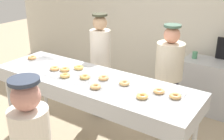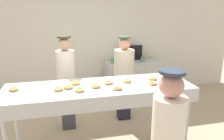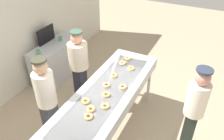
{
  "view_description": "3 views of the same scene",
  "coord_description": "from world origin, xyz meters",
  "views": [
    {
      "loc": [
        1.94,
        -2.42,
        2.4
      ],
      "look_at": [
        0.22,
        0.13,
        1.17
      ],
      "focal_mm": 44.22,
      "sensor_mm": 36.0,
      "label": 1
    },
    {
      "loc": [
        -0.51,
        -2.96,
        2.14
      ],
      "look_at": [
        0.18,
        -0.01,
        1.29
      ],
      "focal_mm": 35.78,
      "sensor_mm": 36.0,
      "label": 2
    },
    {
      "loc": [
        -2.38,
        -1.3,
        3.31
      ],
      "look_at": [
        0.36,
        0.07,
        1.23
      ],
      "focal_mm": 36.55,
      "sensor_mm": 36.0,
      "label": 3
    }
  ],
  "objects": [
    {
      "name": "glazed_donut_4",
      "position": [
        -1.16,
        0.08,
        1.08
      ],
      "size": [
        0.16,
        0.16,
        0.04
      ],
      "primitive_type": "torus",
      "rotation": [
        0.0,
        0.0,
        2.84
      ],
      "color": "#EFA962",
      "rests_on": "fryer_conveyor"
    },
    {
      "name": "glazed_donut_0",
      "position": [
        -0.06,
        -0.05,
        1.08
      ],
      "size": [
        0.17,
        0.17,
        0.04
      ],
      "primitive_type": "torus",
      "rotation": [
        0.0,
        0.0,
        0.46
      ],
      "color": "#DCAF5E",
      "rests_on": "fryer_conveyor"
    },
    {
      "name": "back_wall",
      "position": [
        0.0,
        2.4,
        1.47
      ],
      "size": [
        8.0,
        0.12,
        2.94
      ],
      "primitive_type": "cube",
      "color": "silver",
      "rests_on": "ground"
    },
    {
      "name": "fryer_conveyor",
      "position": [
        0.0,
        0.0,
        0.96
      ],
      "size": [
        2.68,
        0.82,
        1.06
      ],
      "color": "#B7BABF",
      "rests_on": "ground"
    },
    {
      "name": "glazed_donut_5",
      "position": [
        0.86,
        0.1,
        1.08
      ],
      "size": [
        0.16,
        0.16,
        0.04
      ],
      "primitive_type": "torus",
      "rotation": [
        0.0,
        0.0,
        1.19
      ],
      "color": "#EFB46F",
      "rests_on": "fryer_conveyor"
    },
    {
      "name": "glazed_donut_8",
      "position": [
        0.14,
        0.06,
        1.08
      ],
      "size": [
        0.17,
        0.17,
        0.04
      ],
      "primitive_type": "torus",
      "rotation": [
        0.0,
        0.0,
        0.51
      ],
      "color": "#E5AA69",
      "rests_on": "fryer_conveyor"
    },
    {
      "name": "paper_cup_0",
      "position": [
        0.65,
        1.95,
        0.93
      ],
      "size": [
        0.08,
        0.08,
        0.11
      ],
      "primitive_type": "cylinder",
      "color": "#4C8C66",
      "rests_on": "prep_counter"
    },
    {
      "name": "glazed_donut_7",
      "position": [
        -0.57,
        -0.05,
        1.08
      ],
      "size": [
        0.17,
        0.17,
        0.04
      ],
      "primitive_type": "torus",
      "rotation": [
        0.0,
        0.0,
        0.98
      ],
      "color": "#EEAE65",
      "rests_on": "fryer_conveyor"
    },
    {
      "name": "menu_display",
      "position": [
        1.19,
        2.17,
        1.06
      ],
      "size": [
        0.52,
        0.04,
        0.36
      ],
      "primitive_type": "cube",
      "color": "black",
      "rests_on": "prep_counter"
    },
    {
      "name": "paper_cup_1",
      "position": [
        1.38,
        1.93,
        0.93
      ],
      "size": [
        0.08,
        0.08,
        0.11
      ],
      "primitive_type": "cylinder",
      "color": "#4C8C66",
      "rests_on": "prep_counter"
    },
    {
      "name": "prep_counter",
      "position": [
        1.19,
        1.95,
        0.44
      ],
      "size": [
        1.38,
        0.53,
        0.88
      ],
      "primitive_type": "cube",
      "color": "#B7BABF",
      "rests_on": "ground"
    },
    {
      "name": "glazed_donut_9",
      "position": [
        0.21,
        -0.19,
        1.08
      ],
      "size": [
        0.16,
        0.16,
        0.04
      ],
      "primitive_type": "torus",
      "rotation": [
        0.0,
        0.0,
        1.96
      ],
      "color": "#E2AB69",
      "rests_on": "fryer_conveyor"
    },
    {
      "name": "worker_assistant",
      "position": [
        -0.44,
        0.8,
        0.94
      ],
      "size": [
        0.31,
        0.31,
        1.68
      ],
      "rotation": [
        0.0,
        0.0,
        3.33
      ],
      "color": "#3B3F4A",
      "rests_on": "ground"
    },
    {
      "name": "glazed_donut_10",
      "position": [
        0.76,
        -0.11,
        1.08
      ],
      "size": [
        0.14,
        0.14,
        0.04
      ],
      "primitive_type": "torus",
      "rotation": [
        0.0,
        0.0,
        1.7
      ],
      "color": "#EEB65C",
      "rests_on": "fryer_conveyor"
    },
    {
      "name": "glazed_donut_3",
      "position": [
        -0.33,
        0.15,
        1.08
      ],
      "size": [
        0.13,
        0.13,
        0.04
      ],
      "primitive_type": "torus",
      "rotation": [
        0.0,
        0.0,
        0.07
      ],
      "color": "#E7B95C",
      "rests_on": "fryer_conveyor"
    },
    {
      "name": "glazed_donut_1",
      "position": [
        0.43,
        0.07,
        1.08
      ],
      "size": [
        0.17,
        0.17,
        0.04
      ],
      "primitive_type": "torus",
      "rotation": [
        0.0,
        0.0,
        0.53
      ],
      "color": "#E0B26E",
      "rests_on": "fryer_conveyor"
    },
    {
      "name": "worker_baker",
      "position": [
        0.63,
        0.92,
        0.95
      ],
      "size": [
        0.38,
        0.38,
        1.63
      ],
      "rotation": [
        0.0,
        0.0,
        3.33
      ],
      "color": "#212231",
      "rests_on": "ground"
    },
    {
      "name": "glazed_donut_2",
      "position": [
        -0.3,
        -0.15,
        1.08
      ],
      "size": [
        0.17,
        0.17,
        0.04
      ],
      "primitive_type": "torus",
      "rotation": [
        0.0,
        0.0,
        0.48
      ],
      "color": "#E6B764",
      "rests_on": "fryer_conveyor"
    },
    {
      "name": "glazed_donut_6",
      "position": [
        1.05,
        0.09,
        1.08
      ],
      "size": [
        0.15,
        0.15,
        0.04
      ],
      "primitive_type": "torus",
      "rotation": [
        0.0,
        0.0,
        2.87
      ],
      "color": "#E3AA61",
      "rests_on": "fryer_conveyor"
    },
    {
      "name": "glazed_donut_11",
      "position": [
        -0.44,
        -0.0,
        1.08
      ],
      "size": [
        0.18,
        0.18,
        0.04
      ],
      "primitive_type": "torus",
      "rotation": [
        0.0,
        0.0,
        2.43
      ],
      "color": "#EBAE61",
      "rests_on": "fryer_conveyor"
    }
  ]
}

